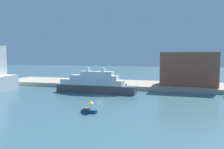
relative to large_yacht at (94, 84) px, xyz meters
The scene contains 8 objects.
ground 8.46m from the large_yacht, 56.58° to the right, with size 400.00×400.00×0.00m, color #3D6670.
quay_dock 21.34m from the large_yacht, 78.22° to the left, with size 110.00×22.65×1.60m, color #ADA38E.
large_yacht is the anchor object (origin of this frame).
small_motorboat 29.87m from the large_yacht, 70.82° to the right, with size 3.71×1.50×2.84m.
harbor_building 38.85m from the large_yacht, 33.55° to the left, with size 21.18×15.81×13.00m, color #93513D.
parked_car 20.71m from the large_yacht, 122.49° to the left, with size 3.81×1.67×1.34m.
person_figure 13.15m from the large_yacht, 120.33° to the left, with size 0.36×0.36×1.75m.
mooring_bollard 13.92m from the large_yacht, 49.43° to the left, with size 0.50×0.50×0.78m, color black.
Camera 1 is at (27.31, -73.19, 13.70)m, focal length 38.66 mm.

